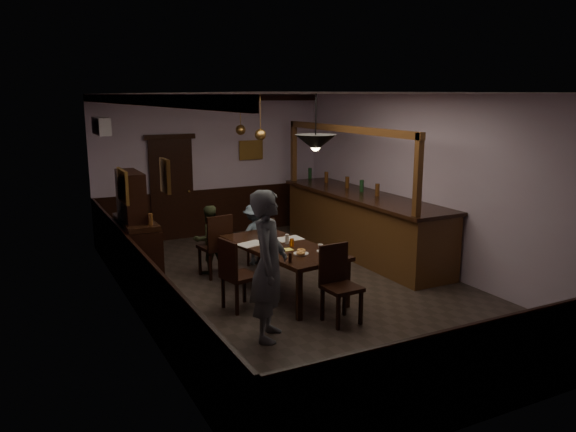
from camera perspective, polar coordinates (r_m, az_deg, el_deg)
room at (r=8.49m, az=1.23°, el=2.16°), size 5.01×8.01×3.01m
dining_table at (r=8.50m, az=-0.59°, el=-3.45°), size 1.29×2.32×0.75m
chair_far_left at (r=9.36m, az=-7.23°, el=-2.74°), size 0.53×0.53×1.06m
chair_far_right at (r=9.83m, az=-2.57°, el=-2.54°), size 0.47×0.47×0.87m
chair_near at (r=7.54m, az=5.12°, el=-6.49°), size 0.48×0.48×1.04m
chair_side at (r=7.90m, az=-5.39°, el=-5.65°), size 0.52×0.52×1.03m
person_standing at (r=6.88m, az=-1.97°, el=-5.05°), size 0.76×0.82×1.88m
person_seated_left at (r=9.60m, az=-8.04°, el=-2.36°), size 0.62×0.51×1.17m
person_seated_right at (r=10.04m, az=-3.45°, el=-1.86°), size 0.76×0.51×1.09m
newspaper_left at (r=8.58m, az=-3.73°, el=-2.85°), size 0.49×0.40×0.01m
newspaper_right at (r=8.87m, az=0.10°, el=-2.33°), size 0.43×0.31×0.01m
napkin at (r=8.27m, az=-0.09°, el=-3.42°), size 0.17×0.17×0.00m
saucer at (r=8.19m, az=3.44°, el=-3.57°), size 0.15×0.15×0.01m
coffee_cup at (r=8.26m, az=3.32°, el=-3.12°), size 0.09×0.09×0.07m
pastry_plate at (r=8.05m, az=1.32°, el=-3.83°), size 0.22×0.22×0.01m
pastry_ring_a at (r=7.96m, az=1.30°, el=-3.81°), size 0.13×0.13×0.04m
pastry_ring_b at (r=8.10m, az=1.34°, el=-3.52°), size 0.13×0.13×0.04m
soda_can at (r=8.42m, az=0.39°, el=-2.73°), size 0.07×0.07×0.12m
beer_glass at (r=8.43m, az=-2.15°, el=-2.44°), size 0.06×0.06×0.20m
water_glass at (r=8.57m, az=-0.11°, el=-2.35°), size 0.06×0.06×0.15m
pepper_mill at (r=7.61m, az=0.23°, el=-4.27°), size 0.04×0.04×0.14m
sideboard at (r=9.16m, az=-15.18°, el=-2.43°), size 0.49×1.39×1.83m
bar_counter at (r=10.71m, az=7.53°, el=-0.65°), size 1.01×4.36×2.44m
door_back at (r=11.88m, az=-11.72°, el=2.60°), size 0.90×0.06×2.10m
ac_unit at (r=10.40m, az=-18.45°, el=8.67°), size 0.20×0.85×0.30m
picture_left_small at (r=6.02m, az=-12.37°, el=4.00°), size 0.04×0.28×0.36m
picture_left_large at (r=8.40m, az=-16.43°, el=2.95°), size 0.04×0.62×0.48m
picture_back at (r=12.38m, az=-3.78°, el=6.71°), size 0.55×0.04×0.42m
pendant_iron at (r=7.57m, az=2.82°, el=7.43°), size 0.56×0.56×0.76m
pendant_brass_mid at (r=9.92m, az=-2.82°, el=8.25°), size 0.20×0.20×0.81m
pendant_brass_far at (r=11.29m, az=-4.84°, el=8.70°), size 0.20×0.20×0.81m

